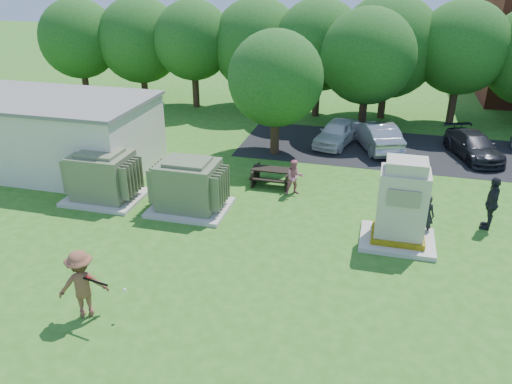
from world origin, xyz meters
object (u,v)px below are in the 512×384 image
(generator_cabinet, at_px, (401,208))
(car_white, at_px, (337,133))
(picnic_table, at_px, (272,175))
(car_dark, at_px, (474,146))
(batter, at_px, (82,284))
(person_at_picnic, at_px, (295,177))
(transformer_left, at_px, (103,177))
(transformer_right, at_px, (189,187))
(car_silver_a, at_px, (376,135))
(person_walking_right, at_px, (492,203))
(person_by_generator, at_px, (427,215))

(generator_cabinet, height_order, car_white, generator_cabinet)
(picnic_table, bearing_deg, car_dark, 32.99)
(car_dark, bearing_deg, batter, -146.25)
(generator_cabinet, distance_m, person_at_picnic, 5.18)
(transformer_left, height_order, car_dark, transformer_left)
(transformer_right, bearing_deg, generator_cabinet, -3.97)
(transformer_left, height_order, person_at_picnic, transformer_left)
(car_silver_a, distance_m, car_dark, 4.70)
(person_walking_right, bearing_deg, person_at_picnic, -83.63)
(car_dark, bearing_deg, generator_cabinet, -129.77)
(generator_cabinet, bearing_deg, person_at_picnic, 144.57)
(person_by_generator, bearing_deg, car_white, -36.47)
(generator_cabinet, xyz_separation_m, person_walking_right, (3.18, 1.90, -0.33))
(transformer_right, relative_size, car_dark, 0.72)
(person_at_picnic, bearing_deg, transformer_right, -170.84)
(generator_cabinet, height_order, car_dark, generator_cabinet)
(transformer_left, relative_size, car_silver_a, 0.69)
(picnic_table, relative_size, car_dark, 0.42)
(car_dark, bearing_deg, person_at_picnic, -159.33)
(picnic_table, distance_m, car_white, 6.35)
(transformer_right, bearing_deg, person_walking_right, 6.97)
(person_at_picnic, xyz_separation_m, car_dark, (7.74, 6.46, -0.15))
(transformer_left, bearing_deg, generator_cabinet, -2.71)
(car_dark, bearing_deg, picnic_table, -166.17)
(person_by_generator, relative_size, person_walking_right, 0.74)
(batter, distance_m, car_silver_a, 17.27)
(transformer_left, xyz_separation_m, car_dark, (15.12, 8.89, -0.37))
(transformer_right, xyz_separation_m, generator_cabinet, (7.87, -0.55, 0.37))
(transformer_right, bearing_deg, person_at_picnic, 33.50)
(person_at_picnic, distance_m, car_white, 6.76)
(car_silver_a, xyz_separation_m, car_dark, (4.70, -0.11, -0.11))
(generator_cabinet, height_order, picnic_table, generator_cabinet)
(transformer_right, xyz_separation_m, person_at_picnic, (3.68, 2.44, -0.22))
(person_walking_right, bearing_deg, car_silver_a, -135.80)
(batter, bearing_deg, person_by_generator, -171.36)
(person_by_generator, relative_size, car_silver_a, 0.34)
(person_by_generator, bearing_deg, batter, 65.97)
(transformer_left, relative_size, person_by_generator, 2.02)
(car_silver_a, bearing_deg, transformer_right, 32.01)
(car_dark, bearing_deg, person_walking_right, -112.00)
(transformer_left, relative_size, picnic_table, 1.74)
(transformer_right, bearing_deg, batter, -93.32)
(picnic_table, relative_size, person_by_generator, 1.17)
(picnic_table, distance_m, person_at_picnic, 1.35)
(person_at_picnic, bearing_deg, person_by_generator, -46.25)
(transformer_left, distance_m, picnic_table, 7.02)
(car_silver_a, bearing_deg, generator_cabinet, 75.60)
(transformer_left, xyz_separation_m, person_at_picnic, (7.38, 2.44, -0.22))
(generator_cabinet, relative_size, car_dark, 0.74)
(generator_cabinet, bearing_deg, car_silver_a, 96.85)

